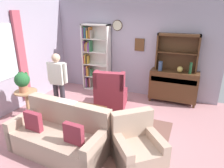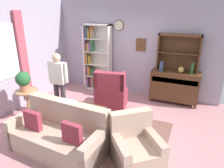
{
  "view_description": "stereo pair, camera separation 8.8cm",
  "coord_description": "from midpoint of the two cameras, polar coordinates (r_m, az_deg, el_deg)",
  "views": [
    {
      "loc": [
        1.72,
        -3.76,
        2.54
      ],
      "look_at": [
        0.1,
        0.2,
        0.95
      ],
      "focal_mm": 32.72,
      "sensor_mm": 36.0,
      "label": 1
    },
    {
      "loc": [
        1.8,
        -3.73,
        2.54
      ],
      "look_at": [
        0.1,
        0.2,
        0.95
      ],
      "focal_mm": 32.72,
      "sensor_mm": 36.0,
      "label": 2
    }
  ],
  "objects": [
    {
      "name": "sideboard_hutch",
      "position": [
        5.81,
        17.5,
        9.76
      ],
      "size": [
        1.1,
        0.26,
        1.0
      ],
      "color": "#4C2D19",
      "rests_on": "sideboard"
    },
    {
      "name": "wall_back",
      "position": [
        6.24,
        5.53,
        9.81
      ],
      "size": [
        5.0,
        0.09,
        2.8
      ],
      "color": "#A399AD",
      "rests_on": "ground_plane"
    },
    {
      "name": "book_stack",
      "position": [
        4.66,
        -7.63,
        -6.31
      ],
      "size": [
        0.22,
        0.14,
        0.08
      ],
      "color": "#284C8C",
      "rests_on": "coffee_table"
    },
    {
      "name": "potted_plant_large",
      "position": [
        5.12,
        -24.22,
        0.9
      ],
      "size": [
        0.34,
        0.34,
        0.47
      ],
      "color": "#AD6B4C",
      "rests_on": "plant_stand"
    },
    {
      "name": "ground_plane",
      "position": [
        4.86,
        -2.55,
        -11.29
      ],
      "size": [
        5.4,
        4.6,
        0.02
      ],
      "primitive_type": "cube",
      "color": "#B27A7F"
    },
    {
      "name": "wingback_chair",
      "position": [
        5.47,
        -0.85,
        -2.83
      ],
      "size": [
        0.91,
        0.93,
        1.05
      ],
      "color": "maroon",
      "rests_on": "ground_plane"
    },
    {
      "name": "vase_round",
      "position": [
        5.75,
        18.03,
        3.9
      ],
      "size": [
        0.15,
        0.15,
        0.17
      ],
      "primitive_type": "ellipsoid",
      "color": "tan",
      "rests_on": "sideboard"
    },
    {
      "name": "couch_floral",
      "position": [
        4.04,
        -14.86,
        -13.85
      ],
      "size": [
        1.85,
        0.97,
        0.9
      ],
      "color": "tan",
      "rests_on": "ground_plane"
    },
    {
      "name": "bookshelf",
      "position": [
        6.59,
        -5.39,
        7.3
      ],
      "size": [
        0.9,
        0.3,
        2.1
      ],
      "color": "silver",
      "rests_on": "ground_plane"
    },
    {
      "name": "sideboard",
      "position": [
        5.98,
        16.34,
        -0.33
      ],
      "size": [
        1.3,
        0.45,
        0.92
      ],
      "color": "#4C2D19",
      "rests_on": "ground_plane"
    },
    {
      "name": "coffee_table",
      "position": [
        4.72,
        -7.67,
        -7.41
      ],
      "size": [
        0.8,
        0.5,
        0.42
      ],
      "color": "#4C2D19",
      "rests_on": "ground_plane"
    },
    {
      "name": "vase_tall",
      "position": [
        5.78,
        12.94,
        4.94
      ],
      "size": [
        0.11,
        0.11,
        0.26
      ],
      "primitive_type": "cylinder",
      "color": "#33476B",
      "rests_on": "sideboard"
    },
    {
      "name": "bottle_wine",
      "position": [
        5.71,
        20.67,
        4.14
      ],
      "size": [
        0.07,
        0.07,
        0.3
      ],
      "primitive_type": "cylinder",
      "color": "#194223",
      "rests_on": "sideboard"
    },
    {
      "name": "wall_left",
      "position": [
        5.76,
        -26.62,
        6.82
      ],
      "size": [
        0.16,
        4.2,
        2.8
      ],
      "color": "#A399AD",
      "rests_on": "ground_plane"
    },
    {
      "name": "armchair_floral",
      "position": [
        3.69,
        6.34,
        -17.4
      ],
      "size": [
        1.08,
        1.08,
        0.88
      ],
      "color": "tan",
      "rests_on": "ground_plane"
    },
    {
      "name": "area_rug",
      "position": [
        4.55,
        -1.82,
        -13.48
      ],
      "size": [
        2.54,
        1.92,
        0.01
      ],
      "primitive_type": "cube",
      "color": "brown",
      "rests_on": "ground_plane"
    },
    {
      "name": "plant_stand",
      "position": [
        5.33,
        -23.03,
        -4.58
      ],
      "size": [
        0.52,
        0.52,
        0.71
      ],
      "color": "#A87F56",
      "rests_on": "ground_plane"
    },
    {
      "name": "person_reading",
      "position": [
        5.12,
        -15.35,
        1.03
      ],
      "size": [
        0.53,
        0.24,
        1.56
      ],
      "color": "#38333D",
      "rests_on": "ground_plane"
    }
  ]
}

